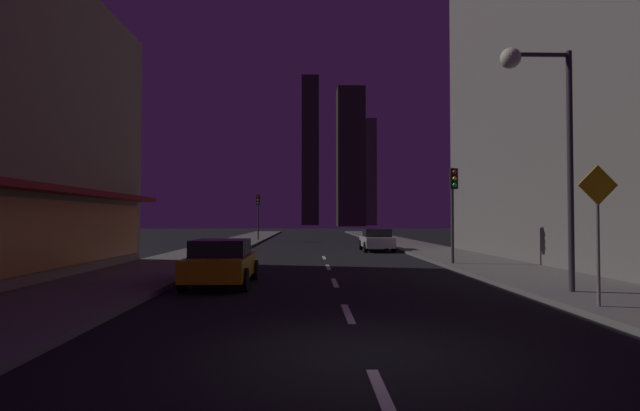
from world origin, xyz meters
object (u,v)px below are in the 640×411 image
object	(u,v)px
traffic_light_near_right	(453,194)
pedestrian_crossing_sign	(598,222)
car_parked_near	(222,262)
car_parked_far	(377,240)
street_lamp_right	(540,109)
fire_hydrant_far_left	(233,243)
traffic_light_far_left	(258,207)

from	to	relation	value
traffic_light_near_right	pedestrian_crossing_sign	size ratio (longest dim) A/B	1.33
car_parked_near	pedestrian_crossing_sign	xyz separation A→B (m)	(9.20, -4.81, 1.28)
car_parked_far	traffic_light_near_right	size ratio (longest dim) A/B	1.01
car_parked_near	street_lamp_right	world-z (taller)	street_lamp_right
car_parked_near	street_lamp_right	distance (m)	10.30
fire_hydrant_far_left	traffic_light_near_right	bearing A→B (deg)	-45.94
car_parked_near	traffic_light_near_right	xyz separation A→B (m)	(9.10, 5.76, 2.45)
fire_hydrant_far_left	traffic_light_near_right	xyz separation A→B (m)	(11.40, -11.78, 2.74)
car_parked_near	traffic_light_far_left	bearing A→B (deg)	93.57
traffic_light_far_left	street_lamp_right	distance (m)	34.81
street_lamp_right	pedestrian_crossing_sign	size ratio (longest dim) A/B	2.09
fire_hydrant_far_left	traffic_light_far_left	bearing A→B (deg)	88.22
fire_hydrant_far_left	traffic_light_near_right	distance (m)	16.62
traffic_light_far_left	pedestrian_crossing_sign	world-z (taller)	traffic_light_far_left
fire_hydrant_far_left	pedestrian_crossing_sign	size ratio (longest dim) A/B	0.21
fire_hydrant_far_left	pedestrian_crossing_sign	distance (m)	25.18
car_parked_far	pedestrian_crossing_sign	xyz separation A→B (m)	(2.00, -21.14, 1.28)
traffic_light_near_right	traffic_light_far_left	size ratio (longest dim) A/B	1.00
traffic_light_near_right	fire_hydrant_far_left	bearing A→B (deg)	134.06
pedestrian_crossing_sign	car_parked_near	bearing A→B (deg)	152.38
street_lamp_right	traffic_light_near_right	bearing A→B (deg)	89.17
car_parked_far	traffic_light_far_left	size ratio (longest dim) A/B	1.01
car_parked_far	pedestrian_crossing_sign	bearing A→B (deg)	-84.60
traffic_light_far_left	pedestrian_crossing_sign	xyz separation A→B (m)	(11.10, -35.24, -1.18)
car_parked_far	street_lamp_right	bearing A→B (deg)	-84.62
traffic_light_far_left	traffic_light_near_right	bearing A→B (deg)	-65.97
car_parked_near	street_lamp_right	size ratio (longest dim) A/B	0.64
car_parked_far	street_lamp_right	distance (m)	19.48
fire_hydrant_far_left	pedestrian_crossing_sign	bearing A→B (deg)	-62.77
fire_hydrant_far_left	traffic_light_far_left	distance (m)	13.19
fire_hydrant_far_left	street_lamp_right	world-z (taller)	street_lamp_right
traffic_light_near_right	pedestrian_crossing_sign	bearing A→B (deg)	-89.46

